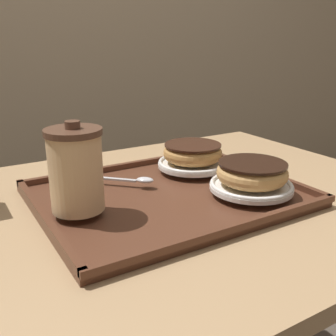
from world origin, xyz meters
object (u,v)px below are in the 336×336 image
Objects in this scene: donut_plain at (193,152)px; spoon at (133,180)px; donut_chocolate_glazed at (252,172)px; coffee_cup_front at (76,169)px.

spoon is (-0.16, -0.02, -0.03)m from donut_plain.
spoon is at bearing -172.38° from donut_plain.
spoon is at bearing 138.70° from donut_chocolate_glazed.
donut_chocolate_glazed is (0.31, -0.08, -0.04)m from coffee_cup_front.
spoon is (0.14, 0.07, -0.07)m from coffee_cup_front.
coffee_cup_front is 1.15× the size of donut_plain.
donut_plain is (-0.02, 0.17, -0.00)m from donut_chocolate_glazed.
donut_chocolate_glazed reaches higher than spoon.
coffee_cup_front is 0.32m from donut_chocolate_glazed.
coffee_cup_front is 0.17m from spoon.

